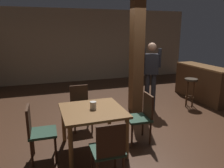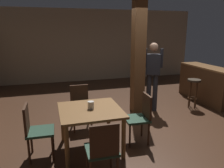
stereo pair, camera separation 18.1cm
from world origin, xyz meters
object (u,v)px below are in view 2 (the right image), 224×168
object	(u,v)px
dining_table	(90,115)
standing_person	(153,72)
napkin_cup	(91,105)
bar_stool_near	(194,87)
bar_counter	(204,84)
chair_east	(141,116)
chair_west	(35,129)
chair_south	(103,149)
chair_north	(80,105)

from	to	relation	value
dining_table	standing_person	distance (m)	2.33
napkin_cup	bar_stool_near	bearing A→B (deg)	23.18
bar_counter	chair_east	bearing A→B (deg)	-148.36
chair_east	bar_stool_near	xyz separation A→B (m)	(2.08, 1.29, 0.06)
chair_west	napkin_cup	bearing A→B (deg)	2.25
dining_table	chair_south	distance (m)	0.92
chair_east	standing_person	world-z (taller)	standing_person
dining_table	chair_east	distance (m)	0.93
dining_table	chair_west	xyz separation A→B (m)	(-0.89, -0.03, -0.12)
bar_counter	napkin_cup	bearing A→B (deg)	-155.39
chair_north	bar_counter	bearing A→B (deg)	11.72
chair_east	napkin_cup	bearing A→B (deg)	179.01
bar_stool_near	dining_table	bearing A→B (deg)	-156.76
chair_east	napkin_cup	size ratio (longest dim) A/B	6.91
chair_south	napkin_cup	bearing A→B (deg)	88.17
chair_east	bar_stool_near	world-z (taller)	chair_east
bar_counter	bar_stool_near	size ratio (longest dim) A/B	2.44
chair_north	chair_south	world-z (taller)	same
chair_west	napkin_cup	xyz separation A→B (m)	(0.91, 0.04, 0.29)
chair_west	bar_counter	bearing A→B (deg)	20.52
dining_table	bar_counter	bearing A→B (deg)	24.65
chair_south	standing_person	bearing A→B (deg)	51.03
chair_north	standing_person	bearing A→B (deg)	14.16
chair_south	chair_east	size ratio (longest dim) A/B	1.00
chair_east	bar_counter	bearing A→B (deg)	31.64
chair_east	napkin_cup	world-z (taller)	chair_east
dining_table	chair_west	world-z (taller)	chair_west
bar_counter	chair_north	bearing A→B (deg)	-168.28
chair_south	bar_counter	world-z (taller)	bar_counter
dining_table	bar_stool_near	xyz separation A→B (m)	(3.00, 1.29, -0.05)
chair_east	standing_person	xyz separation A→B (m)	(0.92, 1.39, 0.50)
napkin_cup	bar_counter	distance (m)	4.00
dining_table	bar_stool_near	bearing A→B (deg)	23.24
standing_person	bar_stool_near	size ratio (longest dim) A/B	2.25
chair_north	napkin_cup	world-z (taller)	chair_north
chair_east	bar_stool_near	bearing A→B (deg)	31.90
standing_person	dining_table	bearing A→B (deg)	-143.11
napkin_cup	bar_stool_near	distance (m)	3.26
chair_south	standing_person	xyz separation A→B (m)	(1.86, 2.30, 0.50)
chair_west	standing_person	distance (m)	3.11
chair_south	chair_east	bearing A→B (deg)	44.11
chair_north	standing_person	distance (m)	2.00
chair_south	bar_counter	distance (m)	4.48
chair_south	standing_person	world-z (taller)	standing_person
chair_south	napkin_cup	xyz separation A→B (m)	(0.03, 0.92, 0.29)
chair_north	napkin_cup	xyz separation A→B (m)	(0.05, -0.90, 0.29)
dining_table	napkin_cup	bearing A→B (deg)	34.78
chair_east	standing_person	bearing A→B (deg)	56.43
chair_east	bar_stool_near	size ratio (longest dim) A/B	1.16
standing_person	bar_counter	distance (m)	1.89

